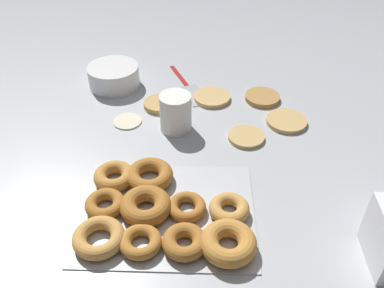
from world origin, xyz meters
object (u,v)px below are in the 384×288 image
object	(u,v)px
pancake_4	(287,121)
spatula	(191,90)
pancake_0	(246,137)
donut_tray	(160,212)
pancake_2	(159,104)
pancake_3	(262,97)
pancake_1	(212,97)
paper_cup	(176,113)
pancake_5	(127,121)
batter_bowl	(114,76)

from	to	relation	value
pancake_4	spatula	distance (m)	0.32
pancake_0	pancake_4	distance (m)	0.14
pancake_4	donut_tray	bearing A→B (deg)	-131.89
pancake_2	donut_tray	size ratio (longest dim) A/B	0.25
pancake_3	donut_tray	xyz separation A→B (m)	(-0.27, -0.48, 0.01)
pancake_2	donut_tray	distance (m)	0.44
pancake_1	paper_cup	size ratio (longest dim) A/B	1.06
pancake_0	pancake_5	size ratio (longest dim) A/B	1.22
pancake_0	pancake_3	distance (m)	0.21
pancake_5	paper_cup	bearing A→B (deg)	-10.54
pancake_5	paper_cup	size ratio (longest dim) A/B	0.77
pancake_2	batter_bowl	bearing A→B (deg)	142.52
pancake_4	pancake_5	size ratio (longest dim) A/B	1.41
pancake_1	spatula	bearing A→B (deg)	145.74
pancake_3	pancake_4	size ratio (longest dim) A/B	0.93
pancake_5	donut_tray	size ratio (longest dim) A/B	0.21
pancake_2	donut_tray	world-z (taller)	donut_tray
pancake_0	pancake_2	xyz separation A→B (m)	(-0.25, 0.15, 0.00)
pancake_0	pancake_4	size ratio (longest dim) A/B	0.86
pancake_0	batter_bowl	size ratio (longest dim) A/B	0.61
pancake_4	donut_tray	size ratio (longest dim) A/B	0.30
pancake_1	pancake_4	bearing A→B (deg)	-29.40
pancake_1	paper_cup	bearing A→B (deg)	-123.32
pancake_5	paper_cup	world-z (taller)	paper_cup
pancake_5	paper_cup	distance (m)	0.15
batter_bowl	pancake_0	bearing A→B (deg)	-33.55
pancake_3	paper_cup	bearing A→B (deg)	-148.43
spatula	pancake_5	bearing A→B (deg)	-69.33
pancake_1	paper_cup	xyz separation A→B (m)	(-0.10, -0.15, 0.05)
pancake_0	batter_bowl	distance (m)	0.49
pancake_2	batter_bowl	world-z (taller)	batter_bowl
pancake_3	pancake_5	xyz separation A→B (m)	(-0.40, -0.13, -0.00)
pancake_0	pancake_5	xyz separation A→B (m)	(-0.33, 0.07, -0.00)
pancake_2	paper_cup	xyz separation A→B (m)	(0.06, -0.11, 0.04)
pancake_1	pancake_5	distance (m)	0.27
pancake_0	spatula	size ratio (longest dim) A/B	0.38
pancake_3	spatula	bearing A→B (deg)	169.07
donut_tray	paper_cup	world-z (taller)	paper_cup
pancake_4	pancake_0	bearing A→B (deg)	-147.61
pancake_2	paper_cup	size ratio (longest dim) A/B	0.90
pancake_2	spatula	world-z (taller)	pancake_2
batter_bowl	paper_cup	xyz separation A→B (m)	(0.21, -0.23, 0.02)
pancake_5	spatula	distance (m)	0.25
pancake_4	spatula	xyz separation A→B (m)	(-0.28, 0.16, -0.00)
pancake_1	pancake_3	size ratio (longest dim) A/B	1.06
pancake_0	batter_bowl	bearing A→B (deg)	146.45
pancake_3	pancake_4	world-z (taller)	pancake_3
donut_tray	batter_bowl	distance (m)	0.59
pancake_4	pancake_5	xyz separation A→B (m)	(-0.45, -0.01, -0.00)
donut_tray	batter_bowl	xyz separation A→B (m)	(-0.20, 0.56, 0.02)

